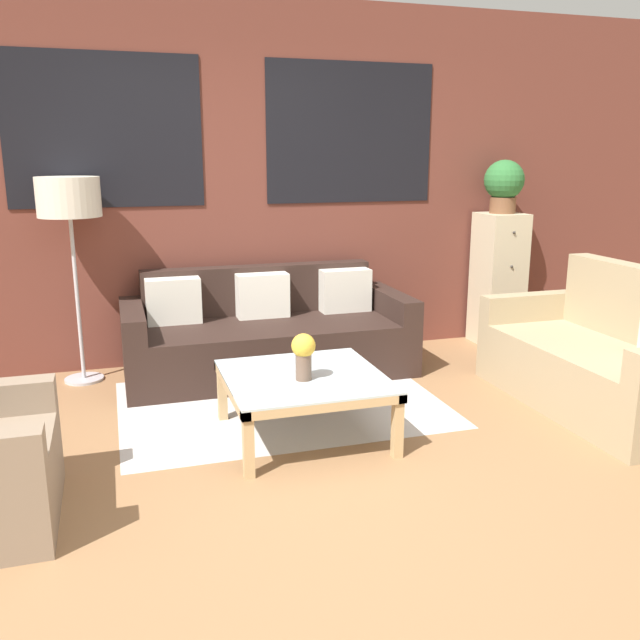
{
  "coord_description": "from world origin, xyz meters",
  "views": [
    {
      "loc": [
        -0.96,
        -2.94,
        1.64
      ],
      "look_at": [
        0.35,
        1.28,
        0.55
      ],
      "focal_mm": 38.0,
      "sensor_mm": 36.0,
      "label": 1
    }
  ],
  "objects_px": {
    "settee_vintage": "(603,362)",
    "coffee_table": "(304,384)",
    "flower_vase": "(303,353)",
    "couch_dark": "(267,336)",
    "potted_plant": "(504,184)",
    "drawer_cabinet": "(498,279)",
    "floor_lamp": "(69,204)"
  },
  "relations": [
    {
      "from": "coffee_table",
      "to": "potted_plant",
      "type": "relative_size",
      "value": 2.03
    },
    {
      "from": "drawer_cabinet",
      "to": "coffee_table",
      "type": "bearing_deg",
      "value": -145.71
    },
    {
      "from": "settee_vintage",
      "to": "coffee_table",
      "type": "bearing_deg",
      "value": 177.17
    },
    {
      "from": "settee_vintage",
      "to": "potted_plant",
      "type": "relative_size",
      "value": 3.65
    },
    {
      "from": "couch_dark",
      "to": "flower_vase",
      "type": "xyz_separation_m",
      "value": [
        -0.1,
        -1.36,
        0.26
      ]
    },
    {
      "from": "potted_plant",
      "to": "floor_lamp",
      "type": "bearing_deg",
      "value": -179.72
    },
    {
      "from": "potted_plant",
      "to": "coffee_table",
      "type": "bearing_deg",
      "value": -145.7
    },
    {
      "from": "settee_vintage",
      "to": "drawer_cabinet",
      "type": "height_order",
      "value": "drawer_cabinet"
    },
    {
      "from": "floor_lamp",
      "to": "couch_dark",
      "type": "bearing_deg",
      "value": -8.19
    },
    {
      "from": "couch_dark",
      "to": "flower_vase",
      "type": "distance_m",
      "value": 1.39
    },
    {
      "from": "settee_vintage",
      "to": "potted_plant",
      "type": "distance_m",
      "value": 1.94
    },
    {
      "from": "coffee_table",
      "to": "potted_plant",
      "type": "distance_m",
      "value": 2.86
    },
    {
      "from": "couch_dark",
      "to": "floor_lamp",
      "type": "distance_m",
      "value": 1.7
    },
    {
      "from": "settee_vintage",
      "to": "coffee_table",
      "type": "height_order",
      "value": "settee_vintage"
    },
    {
      "from": "couch_dark",
      "to": "coffee_table",
      "type": "bearing_deg",
      "value": -93.4
    },
    {
      "from": "couch_dark",
      "to": "floor_lamp",
      "type": "height_order",
      "value": "floor_lamp"
    },
    {
      "from": "floor_lamp",
      "to": "flower_vase",
      "type": "xyz_separation_m",
      "value": [
        1.26,
        -1.56,
        -0.75
      ]
    },
    {
      "from": "coffee_table",
      "to": "drawer_cabinet",
      "type": "bearing_deg",
      "value": 34.29
    },
    {
      "from": "flower_vase",
      "to": "potted_plant",
      "type": "bearing_deg",
      "value": 35.4
    },
    {
      "from": "couch_dark",
      "to": "potted_plant",
      "type": "height_order",
      "value": "potted_plant"
    },
    {
      "from": "drawer_cabinet",
      "to": "flower_vase",
      "type": "bearing_deg",
      "value": -144.6
    },
    {
      "from": "coffee_table",
      "to": "flower_vase",
      "type": "height_order",
      "value": "flower_vase"
    },
    {
      "from": "floor_lamp",
      "to": "drawer_cabinet",
      "type": "bearing_deg",
      "value": 0.27
    },
    {
      "from": "settee_vintage",
      "to": "flower_vase",
      "type": "xyz_separation_m",
      "value": [
        -2.04,
        0.02,
        0.24
      ]
    },
    {
      "from": "coffee_table",
      "to": "flower_vase",
      "type": "xyz_separation_m",
      "value": [
        -0.02,
        -0.08,
        0.22
      ]
    },
    {
      "from": "settee_vintage",
      "to": "coffee_table",
      "type": "xyz_separation_m",
      "value": [
        -2.02,
        0.1,
        0.02
      ]
    },
    {
      "from": "drawer_cabinet",
      "to": "flower_vase",
      "type": "height_order",
      "value": "drawer_cabinet"
    },
    {
      "from": "couch_dark",
      "to": "drawer_cabinet",
      "type": "distance_m",
      "value": 2.15
    },
    {
      "from": "settee_vintage",
      "to": "coffee_table",
      "type": "relative_size",
      "value": 1.8
    },
    {
      "from": "settee_vintage",
      "to": "flower_vase",
      "type": "distance_m",
      "value": 2.06
    },
    {
      "from": "floor_lamp",
      "to": "flower_vase",
      "type": "bearing_deg",
      "value": -51.13
    },
    {
      "from": "settee_vintage",
      "to": "flower_vase",
      "type": "height_order",
      "value": "settee_vintage"
    }
  ]
}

